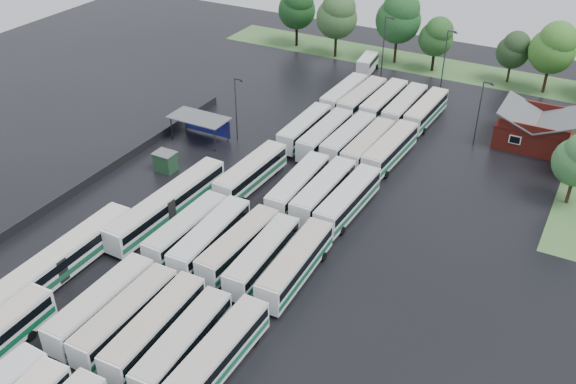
% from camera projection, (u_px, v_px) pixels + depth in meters
% --- Properties ---
extents(ground, '(160.00, 160.00, 0.00)m').
position_uv_depth(ground, '(216.00, 261.00, 66.73)').
color(ground, black).
rests_on(ground, ground).
extents(brick_building, '(10.07, 8.60, 5.39)m').
position_uv_depth(brick_building, '(536.00, 132.00, 87.85)').
color(brick_building, maroon).
rests_on(brick_building, ground).
extents(wash_shed, '(8.20, 4.20, 3.58)m').
position_uv_depth(wash_shed, '(201.00, 120.00, 88.49)').
color(wash_shed, '#2D2D30').
rests_on(wash_shed, ground).
extents(utility_hut, '(2.70, 2.20, 2.62)m').
position_uv_depth(utility_hut, '(165.00, 162.00, 81.96)').
color(utility_hut, '#1C4024').
rests_on(utility_hut, ground).
extents(grass_strip_north, '(80.00, 10.00, 0.01)m').
position_uv_depth(grass_strip_north, '(429.00, 66.00, 114.14)').
color(grass_strip_north, '#3E6831').
rests_on(grass_strip_north, ground).
extents(west_fence, '(0.10, 50.00, 1.20)m').
position_uv_depth(west_fence, '(106.00, 171.00, 81.35)').
color(west_fence, '#2D2D30').
rests_on(west_fence, ground).
extents(bus_r1c0, '(2.60, 12.14, 3.38)m').
position_uv_depth(bus_r1c0, '(102.00, 304.00, 58.43)').
color(bus_r1c0, white).
rests_on(bus_r1c0, ground).
extents(bus_r1c1, '(2.64, 12.03, 3.34)m').
position_uv_depth(bus_r1c1, '(126.00, 316.00, 57.15)').
color(bus_r1c1, white).
rests_on(bus_r1c1, ground).
extents(bus_r1c2, '(3.06, 12.32, 3.40)m').
position_uv_depth(bus_r1c2, '(155.00, 327.00, 55.87)').
color(bus_r1c2, white).
rests_on(bus_r1c2, ground).
extents(bus_r1c3, '(3.00, 11.97, 3.31)m').
position_uv_depth(bus_r1c3, '(184.00, 343.00, 54.33)').
color(bus_r1c3, white).
rests_on(bus_r1c3, ground).
extents(bus_r1c4, '(2.69, 12.23, 3.40)m').
position_uv_depth(bus_r1c4, '(219.00, 354.00, 53.21)').
color(bus_r1c4, white).
rests_on(bus_r1c4, ground).
extents(bus_r2c0, '(2.79, 11.87, 3.29)m').
position_uv_depth(bus_r2c0, '(187.00, 229.00, 68.51)').
color(bus_r2c0, white).
rests_on(bus_r2c0, ground).
extents(bus_r2c1, '(2.99, 12.35, 3.42)m').
position_uv_depth(bus_r2c1, '(210.00, 237.00, 67.13)').
color(bus_r2c1, white).
rests_on(bus_r2c1, ground).
extents(bus_r2c2, '(2.94, 11.90, 3.29)m').
position_uv_depth(bus_r2c2, '(239.00, 245.00, 66.10)').
color(bus_r2c2, white).
rests_on(bus_r2c2, ground).
extents(bus_r2c3, '(2.94, 11.97, 3.31)m').
position_uv_depth(bus_r2c3, '(263.00, 256.00, 64.51)').
color(bus_r2c3, white).
rests_on(bus_r2c3, ground).
extents(bus_r2c4, '(3.04, 12.52, 3.46)m').
position_uv_depth(bus_r2c4, '(296.00, 264.00, 63.32)').
color(bus_r2c4, white).
rests_on(bus_r2c4, ground).
extents(bus_r3c0, '(3.10, 12.59, 3.48)m').
position_uv_depth(bus_r3c0, '(251.00, 173.00, 78.37)').
color(bus_r3c0, white).
rests_on(bus_r3c0, ground).
extents(bus_r3c2, '(2.92, 12.35, 3.42)m').
position_uv_depth(bus_r3c2, '(298.00, 185.00, 75.92)').
color(bus_r3c2, white).
rests_on(bus_r3c2, ground).
extents(bus_r3c3, '(2.73, 12.44, 3.46)m').
position_uv_depth(bus_r3c3, '(324.00, 191.00, 74.77)').
color(bus_r3c3, white).
rests_on(bus_r3c3, ground).
extents(bus_r3c4, '(3.01, 12.51, 3.46)m').
position_uv_depth(bus_r3c4, '(348.00, 200.00, 73.23)').
color(bus_r3c4, white).
rests_on(bus_r3c4, ground).
extents(bus_r4c0, '(2.56, 11.91, 3.31)m').
position_uv_depth(bus_r4c0, '(305.00, 128.00, 88.96)').
color(bus_r4c0, white).
rests_on(bus_r4c0, ground).
extents(bus_r4c1, '(2.73, 12.33, 3.43)m').
position_uv_depth(bus_r4c1, '(325.00, 135.00, 87.03)').
color(bus_r4c1, white).
rests_on(bus_r4c1, ground).
extents(bus_r4c2, '(2.98, 12.25, 3.39)m').
position_uv_depth(bus_r4c2, '(348.00, 139.00, 86.21)').
color(bus_r4c2, white).
rests_on(bus_r4c2, ground).
extents(bus_r4c3, '(2.88, 12.15, 3.37)m').
position_uv_depth(bus_r4c3, '(368.00, 145.00, 84.60)').
color(bus_r4c3, white).
rests_on(bus_r4c3, ground).
extents(bus_r4c4, '(3.23, 12.62, 3.48)m').
position_uv_depth(bus_r4c4, '(390.00, 149.00, 83.56)').
color(bus_r4c4, white).
rests_on(bus_r4c4, ground).
extents(bus_r5c0, '(2.81, 11.97, 3.32)m').
position_uv_depth(bus_r5c0, '(344.00, 95.00, 98.77)').
color(bus_r5c0, white).
rests_on(bus_r5c0, ground).
extents(bus_r5c1, '(3.09, 12.35, 3.41)m').
position_uv_depth(bus_r5c1, '(362.00, 99.00, 97.30)').
color(bus_r5c1, white).
rests_on(bus_r5c1, ground).
extents(bus_r5c2, '(2.99, 12.56, 3.48)m').
position_uv_depth(bus_r5c2, '(384.00, 102.00, 96.22)').
color(bus_r5c2, white).
rests_on(bus_r5c2, ground).
extents(bus_r5c3, '(2.80, 12.48, 3.47)m').
position_uv_depth(bus_r5c3, '(405.00, 107.00, 94.75)').
color(bus_r5c3, white).
rests_on(bus_r5c3, ground).
extents(bus_r5c4, '(2.98, 12.05, 3.33)m').
position_uv_depth(bus_r5c4, '(426.00, 111.00, 93.80)').
color(bus_r5c4, white).
rests_on(bus_r5c4, ground).
extents(artic_bus_west_b, '(3.18, 18.31, 3.38)m').
position_uv_depth(artic_bus_west_b, '(168.00, 204.00, 72.60)').
color(artic_bus_west_b, white).
rests_on(artic_bus_west_b, ground).
extents(artic_bus_west_c, '(2.65, 18.51, 3.43)m').
position_uv_depth(artic_bus_west_c, '(60.00, 262.00, 63.60)').
color(artic_bus_west_c, white).
rests_on(artic_bus_west_c, ground).
extents(minibus, '(3.00, 6.47, 2.73)m').
position_uv_depth(minibus, '(367.00, 63.00, 111.01)').
color(minibus, silver).
rests_on(minibus, ground).
extents(tree_north_0, '(6.98, 6.98, 11.56)m').
position_uv_depth(tree_north_0, '(297.00, 7.00, 119.10)').
color(tree_north_0, black).
rests_on(tree_north_0, ground).
extents(tree_north_1, '(7.37, 7.37, 12.20)m').
position_uv_depth(tree_north_1, '(337.00, 15.00, 113.74)').
color(tree_north_1, black).
rests_on(tree_north_1, ground).
extents(tree_north_2, '(7.90, 7.90, 13.08)m').
position_uv_depth(tree_north_2, '(399.00, 17.00, 110.81)').
color(tree_north_2, black).
rests_on(tree_north_2, ground).
extents(tree_north_3, '(5.87, 5.86, 9.70)m').
position_uv_depth(tree_north_3, '(437.00, 36.00, 108.63)').
color(tree_north_3, black).
rests_on(tree_north_3, ground).
extents(tree_north_4, '(5.36, 5.36, 8.88)m').
position_uv_depth(tree_north_4, '(514.00, 50.00, 104.62)').
color(tree_north_4, '#302313').
rests_on(tree_north_4, ground).
extents(tree_north_5, '(7.17, 7.17, 11.87)m').
position_uv_depth(tree_north_5, '(554.00, 47.00, 99.86)').
color(tree_north_5, '#3A2413').
rests_on(tree_north_5, ground).
extents(lamp_post_ne, '(1.43, 0.28, 9.31)m').
position_uv_depth(lamp_post_ne, '(480.00, 109.00, 85.81)').
color(lamp_post_ne, '#2D2D30').
rests_on(lamp_post_ne, ground).
extents(lamp_post_nw, '(1.41, 0.28, 9.18)m').
position_uv_depth(lamp_post_nw, '(237.00, 105.00, 87.19)').
color(lamp_post_nw, '#2D2D30').
rests_on(lamp_post_nw, ground).
extents(lamp_post_back_w, '(1.67, 0.33, 10.87)m').
position_uv_depth(lamp_post_back_w, '(384.00, 44.00, 105.08)').
color(lamp_post_back_w, '#2D2D30').
rests_on(lamp_post_back_w, ground).
extents(lamp_post_back_e, '(1.58, 0.31, 10.28)m').
position_uv_depth(lamp_post_back_e, '(445.00, 57.00, 100.92)').
color(lamp_post_back_e, '#2D2D30').
rests_on(lamp_post_back_e, ground).
extents(puddle_2, '(5.70, 5.70, 0.01)m').
position_uv_depth(puddle_2, '(142.00, 226.00, 72.04)').
color(puddle_2, black).
rests_on(puddle_2, ground).
extents(puddle_3, '(3.15, 3.15, 0.01)m').
position_uv_depth(puddle_3, '(237.00, 306.00, 60.96)').
color(puddle_3, black).
rests_on(puddle_3, ground).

